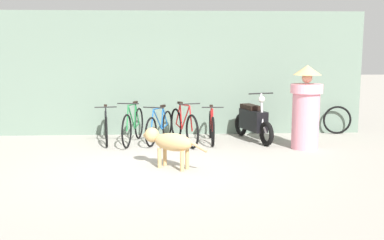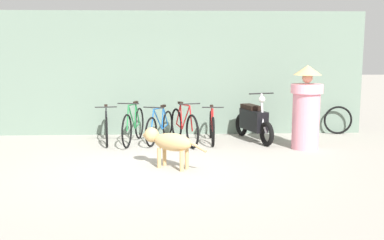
{
  "view_description": "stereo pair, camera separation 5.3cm",
  "coord_description": "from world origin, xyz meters",
  "px_view_note": "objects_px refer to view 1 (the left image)",
  "views": [
    {
      "loc": [
        0.26,
        -7.46,
        1.99
      ],
      "look_at": [
        0.69,
        1.22,
        0.65
      ],
      "focal_mm": 42.0,
      "sensor_mm": 36.0,
      "label": 1
    },
    {
      "loc": [
        0.31,
        -7.46,
        1.99
      ],
      "look_at": [
        0.69,
        1.22,
        0.65
      ],
      "focal_mm": 42.0,
      "sensor_mm": 36.0,
      "label": 2
    }
  ],
  "objects_px": {
    "bicycle_2": "(160,127)",
    "stray_dog": "(169,142)",
    "spare_tire_left": "(337,120)",
    "bicycle_0": "(106,127)",
    "motorcycle": "(253,121)",
    "bicycle_3": "(184,126)",
    "bicycle_4": "(212,127)",
    "bicycle_1": "(133,126)",
    "person_in_robes": "(306,107)"
  },
  "relations": [
    {
      "from": "bicycle_1",
      "to": "stray_dog",
      "type": "height_order",
      "value": "bicycle_1"
    },
    {
      "from": "bicycle_0",
      "to": "stray_dog",
      "type": "xyz_separation_m",
      "value": [
        1.38,
        -2.26,
        0.11
      ]
    },
    {
      "from": "bicycle_0",
      "to": "bicycle_1",
      "type": "bearing_deg",
      "value": 69.81
    },
    {
      "from": "bicycle_0",
      "to": "bicycle_3",
      "type": "distance_m",
      "value": 1.71
    },
    {
      "from": "bicycle_2",
      "to": "motorcycle",
      "type": "relative_size",
      "value": 0.93
    },
    {
      "from": "bicycle_2",
      "to": "bicycle_3",
      "type": "bearing_deg",
      "value": 89.55
    },
    {
      "from": "bicycle_1",
      "to": "bicycle_2",
      "type": "bearing_deg",
      "value": 108.61
    },
    {
      "from": "stray_dog",
      "to": "person_in_robes",
      "type": "distance_m",
      "value": 3.15
    },
    {
      "from": "bicycle_0",
      "to": "bicycle_1",
      "type": "relative_size",
      "value": 0.95
    },
    {
      "from": "bicycle_2",
      "to": "person_in_robes",
      "type": "relative_size",
      "value": 0.93
    },
    {
      "from": "bicycle_1",
      "to": "bicycle_2",
      "type": "distance_m",
      "value": 0.58
    },
    {
      "from": "person_in_robes",
      "to": "spare_tire_left",
      "type": "bearing_deg",
      "value": -103.41
    },
    {
      "from": "bicycle_1",
      "to": "bicycle_4",
      "type": "bearing_deg",
      "value": 102.22
    },
    {
      "from": "bicycle_4",
      "to": "stray_dog",
      "type": "relative_size",
      "value": 1.43
    },
    {
      "from": "motorcycle",
      "to": "stray_dog",
      "type": "bearing_deg",
      "value": -55.97
    },
    {
      "from": "bicycle_1",
      "to": "spare_tire_left",
      "type": "bearing_deg",
      "value": 110.22
    },
    {
      "from": "bicycle_1",
      "to": "spare_tire_left",
      "type": "height_order",
      "value": "bicycle_1"
    },
    {
      "from": "bicycle_0",
      "to": "spare_tire_left",
      "type": "height_order",
      "value": "bicycle_0"
    },
    {
      "from": "bicycle_4",
      "to": "stray_dog",
      "type": "distance_m",
      "value": 2.39
    },
    {
      "from": "bicycle_2",
      "to": "spare_tire_left",
      "type": "bearing_deg",
      "value": 119.15
    },
    {
      "from": "bicycle_0",
      "to": "bicycle_1",
      "type": "xyz_separation_m",
      "value": [
        0.6,
        -0.12,
        0.04
      ]
    },
    {
      "from": "bicycle_2",
      "to": "stray_dog",
      "type": "bearing_deg",
      "value": 24.19
    },
    {
      "from": "motorcycle",
      "to": "bicycle_3",
      "type": "bearing_deg",
      "value": -97.4
    },
    {
      "from": "bicycle_2",
      "to": "person_in_robes",
      "type": "bearing_deg",
      "value": 93.67
    },
    {
      "from": "bicycle_3",
      "to": "spare_tire_left",
      "type": "xyz_separation_m",
      "value": [
        3.74,
        0.96,
        -0.04
      ]
    },
    {
      "from": "bicycle_3",
      "to": "stray_dog",
      "type": "relative_size",
      "value": 1.51
    },
    {
      "from": "bicycle_4",
      "to": "bicycle_0",
      "type": "bearing_deg",
      "value": -89.17
    },
    {
      "from": "motorcycle",
      "to": "spare_tire_left",
      "type": "bearing_deg",
      "value": 91.28
    },
    {
      "from": "person_in_robes",
      "to": "motorcycle",
      "type": "bearing_deg",
      "value": -18.79
    },
    {
      "from": "bicycle_4",
      "to": "person_in_robes",
      "type": "bearing_deg",
      "value": 69.18
    },
    {
      "from": "bicycle_4",
      "to": "spare_tire_left",
      "type": "bearing_deg",
      "value": 106.68
    },
    {
      "from": "bicycle_0",
      "to": "stray_dog",
      "type": "distance_m",
      "value": 2.65
    },
    {
      "from": "bicycle_1",
      "to": "bicycle_2",
      "type": "xyz_separation_m",
      "value": [
        0.57,
        0.09,
        -0.04
      ]
    },
    {
      "from": "bicycle_0",
      "to": "motorcycle",
      "type": "bearing_deg",
      "value": 82.02
    },
    {
      "from": "bicycle_0",
      "to": "bicycle_4",
      "type": "relative_size",
      "value": 1.03
    },
    {
      "from": "bicycle_0",
      "to": "stray_dog",
      "type": "relative_size",
      "value": 1.47
    },
    {
      "from": "motorcycle",
      "to": "spare_tire_left",
      "type": "height_order",
      "value": "motorcycle"
    },
    {
      "from": "bicycle_4",
      "to": "bicycle_1",
      "type": "bearing_deg",
      "value": -85.58
    },
    {
      "from": "person_in_robes",
      "to": "spare_tire_left",
      "type": "height_order",
      "value": "person_in_robes"
    },
    {
      "from": "motorcycle",
      "to": "spare_tire_left",
      "type": "xyz_separation_m",
      "value": [
        2.18,
        0.71,
        -0.1
      ]
    },
    {
      "from": "bicycle_2",
      "to": "stray_dog",
      "type": "relative_size",
      "value": 1.43
    },
    {
      "from": "spare_tire_left",
      "to": "bicycle_0",
      "type": "bearing_deg",
      "value": -172.25
    },
    {
      "from": "bicycle_0",
      "to": "spare_tire_left",
      "type": "distance_m",
      "value": 5.49
    },
    {
      "from": "bicycle_1",
      "to": "bicycle_2",
      "type": "relative_size",
      "value": 1.08
    },
    {
      "from": "bicycle_3",
      "to": "bicycle_2",
      "type": "bearing_deg",
      "value": -126.89
    },
    {
      "from": "bicycle_3",
      "to": "person_in_robes",
      "type": "xyz_separation_m",
      "value": [
        2.47,
        -0.63,
        0.49
      ]
    },
    {
      "from": "bicycle_2",
      "to": "bicycle_4",
      "type": "relative_size",
      "value": 1.0
    },
    {
      "from": "stray_dog",
      "to": "person_in_robes",
      "type": "bearing_deg",
      "value": -120.34
    },
    {
      "from": "bicycle_1",
      "to": "stray_dog",
      "type": "xyz_separation_m",
      "value": [
        0.78,
        -2.13,
        0.07
      ]
    },
    {
      "from": "bicycle_1",
      "to": "bicycle_3",
      "type": "distance_m",
      "value": 1.1
    }
  ]
}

